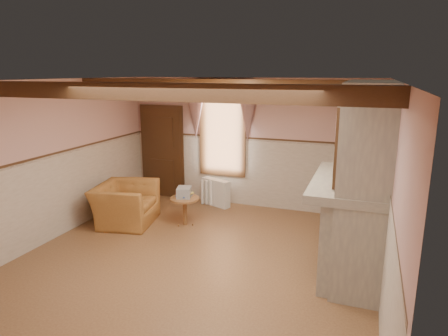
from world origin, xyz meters
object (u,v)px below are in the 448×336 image
(armchair, at_px, (125,204))
(side_table, at_px, (185,211))
(bowl, at_px, (350,180))
(oil_lamp, at_px, (352,166))
(radiator, at_px, (216,192))
(mantel_clock, at_px, (353,164))

(armchair, bearing_deg, side_table, -86.18)
(side_table, xyz_separation_m, bowl, (3.05, -1.03, 1.19))
(bowl, xyz_separation_m, oil_lamp, (0.00, 0.47, 0.10))
(oil_lamp, bearing_deg, bowl, -90.00)
(oil_lamp, bearing_deg, side_table, 169.54)
(radiator, bearing_deg, bowl, -17.24)
(radiator, xyz_separation_m, mantel_clock, (2.91, -1.58, 1.22))
(side_table, height_order, radiator, radiator)
(armchair, distance_m, radiator, 2.05)
(radiator, relative_size, bowl, 1.91)
(mantel_clock, xyz_separation_m, oil_lamp, (0.00, -0.27, 0.04))
(armchair, distance_m, bowl, 4.39)
(radiator, height_order, oil_lamp, oil_lamp)
(radiator, bearing_deg, oil_lamp, -11.12)
(armchair, bearing_deg, bowl, -111.13)
(oil_lamp, bearing_deg, armchair, 176.53)
(radiator, relative_size, mantel_clock, 2.92)
(armchair, distance_m, side_table, 1.19)
(armchair, xyz_separation_m, oil_lamp, (4.20, -0.25, 1.17))
(armchair, height_order, bowl, bowl)
(mantel_clock, bearing_deg, armchair, -179.78)
(armchair, xyz_separation_m, mantel_clock, (4.20, 0.02, 1.13))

